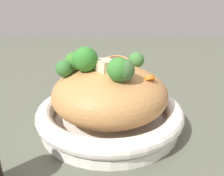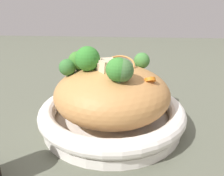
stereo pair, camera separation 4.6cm
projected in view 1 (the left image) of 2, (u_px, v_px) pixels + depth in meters
name	position (u px, v px, depth m)	size (l,w,h in m)	color
ground_plane	(112.00, 125.00, 0.49)	(3.00, 3.00, 0.00)	#555848
serving_bowl	(112.00, 114.00, 0.49)	(0.32, 0.32, 0.05)	white
noodle_heap	(112.00, 93.00, 0.47)	(0.25, 0.25, 0.13)	#B77F47
broccoli_florets	(103.00, 65.00, 0.43)	(0.18, 0.20, 0.07)	#98B276
carrot_coins	(109.00, 66.00, 0.47)	(0.12, 0.16, 0.04)	orange
zucchini_slices	(104.00, 64.00, 0.50)	(0.12, 0.08, 0.03)	beige
chicken_chunks	(108.00, 67.00, 0.43)	(0.08, 0.06, 0.03)	beige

